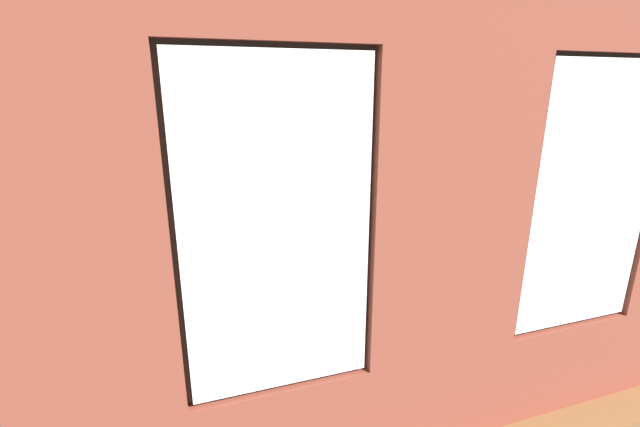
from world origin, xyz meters
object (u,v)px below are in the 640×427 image
Objects in this scene: coffee_table at (293,247)px; media_console at (61,276)px; potted_plant_mid_room_small at (374,233)px; potted_plant_near_tv at (91,276)px; remote_silver at (278,242)px; potted_plant_between_couches at (523,276)px; table_plant_small at (302,236)px; papasan_chair at (209,213)px; couch_left at (507,246)px; cup_ceramic at (316,234)px; candle_jar at (293,240)px; couch_by_window at (393,349)px; tv_flatscreen at (51,222)px; potted_plant_by_left_couch at (426,214)px.

media_console is (2.85, -0.13, -0.08)m from coffee_table.
potted_plant_mid_room_small is 0.34× the size of potted_plant_near_tv.
remote_silver is 3.13m from potted_plant_between_couches.
papasan_chair reaches higher than table_plant_small.
couch_left is 2.69m from cup_ceramic.
potted_plant_mid_room_small is (-1.55, -0.22, -0.12)m from remote_silver.
potted_plant_between_couches reaches higher than table_plant_small.
potted_plant_between_couches is at bearing 121.63° from table_plant_small.
couch_left is at bearing 163.87° from candle_jar.
coffee_table is at bearing 12.80° from potted_plant_mid_room_small.
couch_left is 1.63× the size of media_console.
potted_plant_mid_room_small is (-1.17, -2.85, -0.03)m from couch_by_window.
couch_left is (-2.68, -1.70, -0.00)m from couch_by_window.
couch_by_window is 1.45× the size of potted_plant_between_couches.
media_console is 0.69m from tv_flatscreen.
tv_flatscreen is at bearing -2.75° from coffee_table.
potted_plant_near_tv is at bearing 21.87° from cup_ceramic.
potted_plant_between_couches is (-0.18, 2.79, 0.48)m from potted_plant_mid_room_small.
couch_left is 1.56× the size of potted_plant_near_tv.
table_plant_small is 2.56m from potted_plant_near_tv.
potted_plant_near_tv reaches higher than couch_by_window.
potted_plant_mid_room_small is at bearing -161.14° from potted_plant_near_tv.
couch_by_window reaches higher than potted_plant_mid_room_small.
candle_jar is at bearing 177.31° from media_console.
candle_jar is 0.08× the size of potted_plant_near_tv.
potted_plant_by_left_couch is (0.40, -1.46, 0.09)m from couch_left.
remote_silver is at bearing 3.93° from cup_ceramic.
tv_flatscreen is at bearing 5.25° from potted_plant_by_left_couch.
coffee_table is at bearing -51.82° from remote_silver.
tv_flatscreen reaches higher than potted_plant_mid_room_small.
media_console is at bearing -95.27° from couch_left.
couch_left reaches higher than remote_silver.
potted_plant_by_left_couch is (-5.35, -0.49, -0.55)m from tv_flatscreen.
cup_ceramic is at bearing -160.70° from coffee_table.
potted_plant_by_left_couch reaches higher than remote_silver.
couch_by_window is at bearing 86.16° from cup_ceramic.
couch_left is 1.80× the size of tv_flatscreen.
potted_plant_by_left_couch is at bearing -106.67° from potted_plant_between_couches.
potted_plant_by_left_couch is (-2.28, -3.17, 0.09)m from couch_by_window.
remote_silver is (3.07, -0.93, 0.09)m from couch_left.
table_plant_small is 0.21× the size of papasan_chair.
potted_plant_mid_room_small is (-1.27, -0.43, -0.24)m from table_plant_small.
couch_left is at bearing 146.22° from papasan_chair.
table_plant_small is at bearing 17.33° from potted_plant_by_left_couch.
candle_jar is 2.57m from potted_plant_by_left_couch.
cup_ceramic is at bearing -106.88° from couch_left.
papasan_chair is at bearing -119.47° from couch_left.
couch_by_window is 1.43× the size of media_console.
tv_flatscreen is at bearing -63.40° from potted_plant_near_tv.
couch_left reaches higher than potted_plant_mid_room_small.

